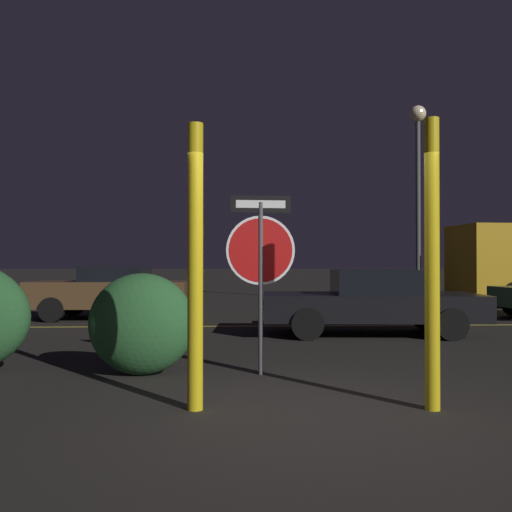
{
  "coord_description": "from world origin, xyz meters",
  "views": [
    {
      "loc": [
        -0.79,
        -5.3,
        1.43
      ],
      "look_at": [
        -0.34,
        5.14,
        1.55
      ],
      "focal_mm": 40.0,
      "sensor_mm": 36.0,
      "label": 1
    }
  ],
  "objects_px": {
    "yellow_pole_right": "(432,263)",
    "hedge_bush_2": "(142,324)",
    "passing_car_2": "(112,291)",
    "yellow_pole_left": "(195,266)",
    "stop_sign": "(261,251)",
    "street_lamp": "(418,162)",
    "passing_car_3": "(372,301)"
  },
  "relations": [
    {
      "from": "stop_sign",
      "to": "passing_car_3",
      "type": "xyz_separation_m",
      "value": [
        2.43,
        3.97,
        -0.92
      ]
    },
    {
      "from": "yellow_pole_left",
      "to": "stop_sign",
      "type": "bearing_deg",
      "value": 67.06
    },
    {
      "from": "stop_sign",
      "to": "street_lamp",
      "type": "relative_size",
      "value": 0.34
    },
    {
      "from": "passing_car_3",
      "to": "street_lamp",
      "type": "relative_size",
      "value": 0.66
    },
    {
      "from": "yellow_pole_left",
      "to": "passing_car_3",
      "type": "bearing_deg",
      "value": 60.97
    },
    {
      "from": "yellow_pole_right",
      "to": "hedge_bush_2",
      "type": "distance_m",
      "value": 3.7
    },
    {
      "from": "yellow_pole_right",
      "to": "passing_car_2",
      "type": "height_order",
      "value": "yellow_pole_right"
    },
    {
      "from": "hedge_bush_2",
      "to": "passing_car_3",
      "type": "relative_size",
      "value": 0.3
    },
    {
      "from": "passing_car_3",
      "to": "yellow_pole_left",
      "type": "bearing_deg",
      "value": 154.54
    },
    {
      "from": "stop_sign",
      "to": "yellow_pole_left",
      "type": "height_order",
      "value": "yellow_pole_left"
    },
    {
      "from": "yellow_pole_right",
      "to": "street_lamp",
      "type": "relative_size",
      "value": 0.42
    },
    {
      "from": "hedge_bush_2",
      "to": "passing_car_2",
      "type": "bearing_deg",
      "value": 104.56
    },
    {
      "from": "stop_sign",
      "to": "yellow_pole_right",
      "type": "bearing_deg",
      "value": -52.27
    },
    {
      "from": "passing_car_3",
      "to": "street_lamp",
      "type": "bearing_deg",
      "value": -20.9
    },
    {
      "from": "stop_sign",
      "to": "street_lamp",
      "type": "height_order",
      "value": "street_lamp"
    },
    {
      "from": "yellow_pole_right",
      "to": "hedge_bush_2",
      "type": "xyz_separation_m",
      "value": [
        -3.1,
        1.86,
        -0.77
      ]
    },
    {
      "from": "passing_car_3",
      "to": "passing_car_2",
      "type": "bearing_deg",
      "value": 63.29
    },
    {
      "from": "street_lamp",
      "to": "yellow_pole_left",
      "type": "bearing_deg",
      "value": -116.45
    },
    {
      "from": "street_lamp",
      "to": "yellow_pole_right",
      "type": "bearing_deg",
      "value": -107.87
    },
    {
      "from": "stop_sign",
      "to": "yellow_pole_left",
      "type": "bearing_deg",
      "value": -116.21
    },
    {
      "from": "yellow_pole_left",
      "to": "yellow_pole_right",
      "type": "relative_size",
      "value": 0.98
    },
    {
      "from": "yellow_pole_right",
      "to": "street_lamp",
      "type": "bearing_deg",
      "value": 72.13
    },
    {
      "from": "stop_sign",
      "to": "street_lamp",
      "type": "distance_m",
      "value": 13.45
    },
    {
      "from": "passing_car_3",
      "to": "street_lamp",
      "type": "distance_m",
      "value": 9.41
    },
    {
      "from": "yellow_pole_left",
      "to": "passing_car_2",
      "type": "relative_size",
      "value": 0.68
    },
    {
      "from": "street_lamp",
      "to": "passing_car_3",
      "type": "bearing_deg",
      "value": -114.46
    },
    {
      "from": "stop_sign",
      "to": "hedge_bush_2",
      "type": "relative_size",
      "value": 1.7
    },
    {
      "from": "stop_sign",
      "to": "yellow_pole_right",
      "type": "height_order",
      "value": "yellow_pole_right"
    },
    {
      "from": "passing_car_2",
      "to": "passing_car_3",
      "type": "bearing_deg",
      "value": -118.37
    },
    {
      "from": "passing_car_2",
      "to": "street_lamp",
      "type": "height_order",
      "value": "street_lamp"
    },
    {
      "from": "passing_car_2",
      "to": "passing_car_3",
      "type": "relative_size",
      "value": 0.92
    },
    {
      "from": "yellow_pole_right",
      "to": "street_lamp",
      "type": "distance_m",
      "value": 14.54
    }
  ]
}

